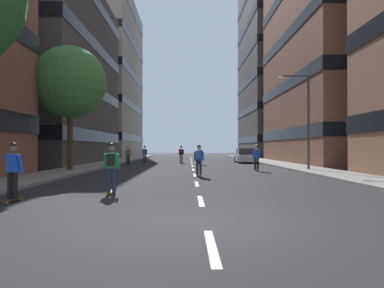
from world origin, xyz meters
TOP-DOWN VIEW (x-y plane):
  - ground_plane at (0.00, 23.26)m, footprint 139.58×139.58m
  - sidewalk_left at (-8.19, 26.17)m, footprint 2.83×63.98m
  - sidewalk_right at (8.19, 26.17)m, footprint 2.83×63.98m
  - lane_markings at (0.00, 23.00)m, footprint 0.16×52.20m
  - building_left_mid at (-17.14, 28.70)m, footprint 15.18×20.96m
  - building_left_far at (-17.14, 53.18)m, footprint 15.18×22.55m
  - building_right_mid at (17.14, 28.70)m, footprint 15.18×20.85m
  - building_right_far at (17.14, 53.18)m, footprint 15.18×20.11m
  - parked_car_near at (5.58, 29.30)m, footprint 1.82×4.40m
  - street_tree_mid at (-8.19, 15.76)m, footprint 4.73×4.73m
  - streetlamp_right at (7.54, 16.57)m, footprint 2.13×0.30m
  - skater_0 at (-4.93, 29.50)m, footprint 0.56×0.92m
  - skater_1 at (-3.08, 4.67)m, footprint 0.54×0.91m
  - skater_2 at (-5.61, 2.81)m, footprint 0.56×0.92m
  - skater_3 at (0.72, 25.05)m, footprint 0.54×0.91m
  - skater_4 at (0.22, 11.95)m, footprint 0.55×0.92m
  - skater_5 at (4.33, 16.64)m, footprint 0.55×0.91m
  - skater_6 at (-5.91, 24.98)m, footprint 0.53×0.90m
  - skater_7 at (-1.09, 28.60)m, footprint 0.57×0.92m

SIDE VIEW (x-z plane):
  - ground_plane at x=0.00m, z-range 0.00..0.00m
  - lane_markings at x=0.00m, z-range 0.00..0.01m
  - sidewalk_left at x=-8.19m, z-range 0.00..0.14m
  - sidewalk_right at x=8.19m, z-range 0.00..0.14m
  - parked_car_near at x=5.58m, z-range -0.06..1.46m
  - skater_0 at x=-4.93m, z-range 0.10..1.87m
  - skater_2 at x=-5.61m, z-range 0.10..1.87m
  - skater_3 at x=0.72m, z-range 0.10..1.87m
  - skater_5 at x=4.33m, z-range 0.10..1.87m
  - skater_1 at x=-3.08m, z-range 0.13..1.90m
  - skater_4 at x=0.22m, z-range 0.13..1.90m
  - skater_6 at x=-5.91m, z-range 0.13..1.90m
  - skater_7 at x=-1.09m, z-range 0.13..1.90m
  - streetlamp_right at x=7.54m, z-range 0.89..7.39m
  - street_tree_mid at x=-8.19m, z-range 1.84..10.01m
  - building_left_mid at x=-17.14m, z-range 0.09..18.22m
  - building_left_far at x=-17.14m, z-range 0.09..26.60m
  - building_right_mid at x=17.14m, z-range 0.09..29.84m
  - building_right_far at x=17.14m, z-range 0.09..33.98m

